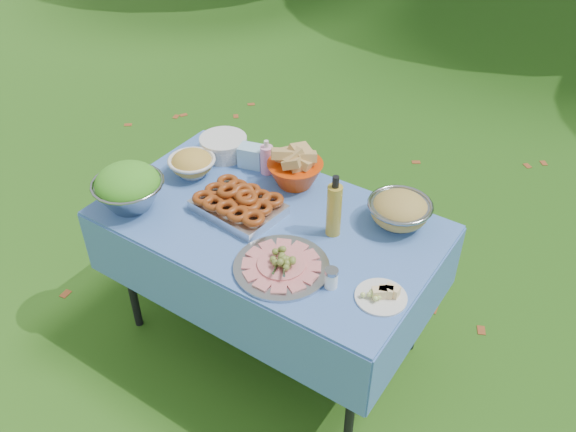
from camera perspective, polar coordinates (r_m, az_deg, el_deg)
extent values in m
plane|color=black|center=(3.18, -1.52, -11.06)|extent=(80.00, 80.00, 0.00)
cube|color=#7EACF3|center=(2.90, -1.65, -6.15)|extent=(1.46, 0.86, 0.76)
cylinder|color=silver|center=(3.07, -6.05, 6.54)|extent=(0.25, 0.25, 0.10)
cube|color=#9BCEEC|center=(2.97, -3.44, 5.62)|extent=(0.13, 0.11, 0.11)
cylinder|color=#F099C6|center=(2.89, -2.01, 5.55)|extent=(0.08, 0.08, 0.18)
cube|color=silver|center=(2.67, -4.69, 1.19)|extent=(0.40, 0.30, 0.09)
cylinder|color=#9FA1A7|center=(2.38, -0.62, -4.13)|extent=(0.40, 0.40, 0.09)
cylinder|color=#AD912C|center=(2.49, 4.35, 0.97)|extent=(0.08, 0.08, 0.29)
cylinder|color=silver|center=(2.30, 8.74, -7.11)|extent=(0.22, 0.22, 0.05)
cylinder|color=white|center=(2.31, 4.07, -5.83)|extent=(0.06, 0.06, 0.08)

